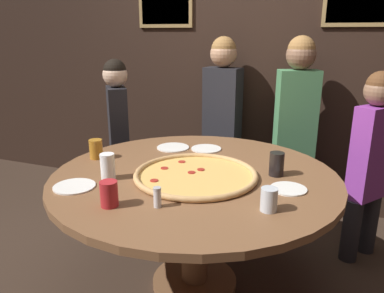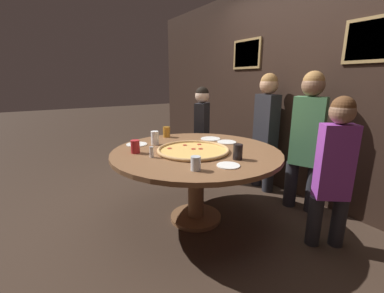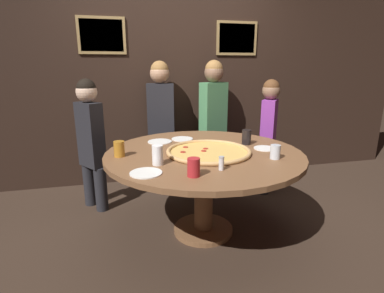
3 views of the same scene
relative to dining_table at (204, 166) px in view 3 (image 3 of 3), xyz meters
name	(u,v)px [view 3 (image 3 of 3)]	position (x,y,z in m)	size (l,w,h in m)	color
ground_plane	(203,231)	(0.00, 0.00, -0.61)	(24.00, 24.00, 0.00)	#38281E
back_wall	(173,76)	(0.00, 1.41, 0.69)	(6.40, 0.08, 2.60)	black
dining_table	(204,166)	(0.00, 0.00, 0.00)	(1.63, 1.63, 0.74)	brown
giant_pizza	(209,151)	(0.02, -0.05, 0.14)	(0.69, 0.69, 0.03)	#EAB75B
drink_cup_by_shaker	(275,152)	(0.47, -0.31, 0.18)	(0.08, 0.08, 0.11)	silver
drink_cup_front_edge	(158,155)	(-0.42, -0.24, 0.20)	(0.08, 0.08, 0.14)	white
drink_cup_near_left	(247,137)	(0.44, 0.14, 0.19)	(0.08, 0.08, 0.13)	black
drink_cup_beside_pizza	(119,149)	(-0.68, 0.03, 0.19)	(0.08, 0.08, 0.12)	#BC7A23
drink_cup_near_right	(194,167)	(-0.22, -0.53, 0.19)	(0.08, 0.08, 0.12)	#B22328
white_plate_beside_cup	(182,139)	(-0.09, 0.46, 0.13)	(0.21, 0.21, 0.01)	white
white_plate_near_front	(160,142)	(-0.31, 0.40, 0.13)	(0.22, 0.22, 0.01)	white
white_plate_far_back	(265,148)	(0.53, -0.04, 0.13)	(0.19, 0.19, 0.01)	white
white_plate_right_side	(146,173)	(-0.52, -0.41, 0.13)	(0.22, 0.22, 0.01)	white
condiment_shaker	(221,163)	(-0.01, -0.46, 0.17)	(0.04, 0.04, 0.10)	silver
diner_far_left	(91,138)	(-0.95, 0.72, 0.13)	(0.29, 0.33, 1.31)	#232328
diner_far_right	(161,117)	(-0.19, 1.18, 0.23)	(0.38, 0.22, 1.48)	#232328
diner_centre_back	(268,130)	(0.96, 0.71, 0.11)	(0.29, 0.33, 1.29)	#232328
diner_side_left	(213,116)	(0.43, 1.12, 0.23)	(0.39, 0.27, 1.49)	#232328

